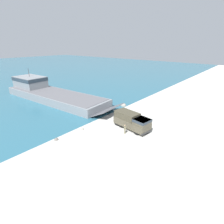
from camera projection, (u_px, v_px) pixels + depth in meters
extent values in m
plane|color=#B7B5AD|center=(128.00, 121.00, 35.01)|extent=(240.00, 240.00, 0.00)
cube|color=gray|center=(55.00, 96.00, 47.71)|extent=(10.93, 33.17, 2.00)
cube|color=#56565B|center=(54.00, 93.00, 47.33)|extent=(10.14, 31.82, 0.08)
cube|color=gray|center=(30.00, 82.00, 52.87)|extent=(6.70, 9.54, 3.22)
cube|color=#28333D|center=(30.00, 79.00, 52.51)|extent=(6.88, 9.64, 0.97)
cylinder|color=#3F3F42|center=(29.00, 73.00, 51.83)|extent=(0.16, 0.16, 2.40)
cube|color=#56565B|center=(108.00, 110.00, 37.80)|extent=(7.64, 4.25, 1.94)
cube|color=#4C4738|center=(132.00, 123.00, 31.66)|extent=(3.55, 7.26, 1.28)
cube|color=#4C4738|center=(142.00, 122.00, 29.68)|extent=(2.75, 2.69, 0.90)
cube|color=#28333D|center=(142.00, 120.00, 29.60)|extent=(2.83, 2.72, 0.45)
cube|color=#413C2E|center=(127.00, 115.00, 32.02)|extent=(3.09, 4.70, 1.21)
cube|color=#2D2D2D|center=(147.00, 132.00, 29.50)|extent=(2.66, 0.61, 0.32)
cylinder|color=black|center=(145.00, 127.00, 31.02)|extent=(0.51, 1.28, 1.25)
cylinder|color=black|center=(137.00, 131.00, 29.64)|extent=(0.51, 1.28, 1.25)
cylinder|color=black|center=(129.00, 121.00, 33.62)|extent=(0.51, 1.28, 1.25)
cylinder|color=black|center=(121.00, 124.00, 32.24)|extent=(0.51, 1.28, 1.25)
cylinder|color=black|center=(125.00, 119.00, 34.37)|extent=(0.51, 1.28, 1.25)
cylinder|color=black|center=(117.00, 122.00, 33.00)|extent=(0.51, 1.28, 1.25)
cylinder|color=#6B664C|center=(125.00, 131.00, 30.12)|extent=(0.14, 0.14, 0.82)
cylinder|color=#6B664C|center=(125.00, 132.00, 29.96)|extent=(0.14, 0.14, 0.82)
cube|color=#6B664C|center=(125.00, 128.00, 29.76)|extent=(0.45, 0.50, 0.65)
sphere|color=tan|center=(125.00, 125.00, 29.60)|extent=(0.22, 0.22, 0.22)
cylinder|color=#333338|center=(123.00, 110.00, 39.76)|extent=(0.32, 0.32, 0.69)
sphere|color=#333338|center=(123.00, 108.00, 39.60)|extent=(0.36, 0.36, 0.36)
sphere|color=gray|center=(123.00, 106.00, 43.46)|extent=(1.33, 1.33, 1.33)
sphere|color=#66605B|center=(56.00, 140.00, 28.23)|extent=(0.68, 0.68, 0.68)
sphere|color=gray|center=(82.00, 129.00, 31.65)|extent=(0.62, 0.62, 0.62)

